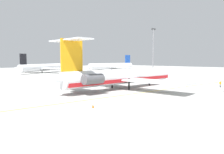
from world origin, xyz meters
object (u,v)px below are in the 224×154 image
Objects in this scene: ground_crew_near_tail at (134,76)px; light_mast at (153,48)px; main_jetliner at (120,76)px; ground_crew_near_nose at (220,83)px; airliner_mid_right at (110,66)px; airliner_mid_left at (43,67)px; safety_cone_nose at (93,106)px.

light_mast is at bearing -133.52° from ground_crew_near_tail.
ground_crew_near_nose is (20.34, -17.55, -2.09)m from main_jetliner.
airliner_mid_right is 86.03m from ground_crew_near_nose.
light_mast is (72.55, 36.47, 10.92)m from main_jetliner.
airliner_mid_left is at bearing -124.51° from ground_crew_near_nose.
light_mast reaches higher than main_jetliner.
ground_crew_near_nose is at bearing 73.10° from airliner_mid_right.
airliner_mid_right reaches higher than safety_cone_nose.
ground_crew_near_tail is at bearing 61.80° from airliner_mid_right.
main_jetliner is 23.54× the size of ground_crew_near_tail.
airliner_mid_left reaches higher than safety_cone_nose.
ground_crew_near_nose is at bearing 106.11° from ground_crew_near_tail.
ground_crew_near_tail is at bearing -129.93° from ground_crew_near_nose.
light_mast is (13.52, -22.80, 11.11)m from airliner_mid_right.
light_mast is at bearing 130.49° from airliner_mid_right.
airliner_mid_left is 1.27× the size of light_mast.
light_mast reaches higher than ground_crew_near_tail.
airliner_mid_left is 19.27× the size of ground_crew_near_tail.
airliner_mid_right reaches higher than airliner_mid_left.
light_mast reaches higher than ground_crew_near_nose.
main_jetliner is 23.22× the size of ground_crew_near_nose.
airliner_mid_right is (59.03, 59.27, -0.19)m from main_jetliner.
safety_cone_nose is 0.02× the size of light_mast.
light_mast is (49.22, 22.85, 13.02)m from ground_crew_near_tail.
main_jetliner is at bearing -153.31° from light_mast.
ground_crew_near_nose is 0.07× the size of light_mast.
safety_cone_nose is (-42.48, -24.52, -0.80)m from ground_crew_near_tail.
main_jetliner is 83.65m from airliner_mid_right.
airliner_mid_right is at bearing -106.45° from ground_crew_near_tail.
light_mast is at bearing 31.12° from main_jetliner.
ground_crew_near_tail is (2.98, 31.17, -0.01)m from ground_crew_near_nose.
airliner_mid_right is at bearing 49.54° from main_jetliner.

